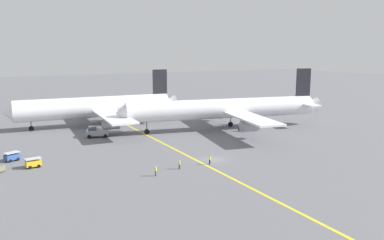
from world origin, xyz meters
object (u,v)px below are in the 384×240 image
gse_baggage_cart_near_cluster (12,157)px  ground_crew_wing_walker_right (210,160)px  gse_baggage_cart_trailing (33,163)px  ground_crew_ramp_agent_by_cones (156,171)px  airliner_at_gate_left (97,107)px  airliner_being_pushed (225,109)px  ground_crew_marshaller_foreground (179,164)px  pushback_tug (97,132)px

gse_baggage_cart_near_cluster → ground_crew_wing_walker_right: 37.75m
gse_baggage_cart_trailing → ground_crew_ramp_agent_by_cones: ground_crew_ramp_agent_by_cones is taller
gse_baggage_cart_trailing → ground_crew_wing_walker_right: 31.94m
airliner_at_gate_left → ground_crew_wing_walker_right: size_ratio=28.97×
airliner_being_pushed → gse_baggage_cart_trailing: size_ratio=19.81×
airliner_at_gate_left → ground_crew_ramp_agent_by_cones: 49.44m
gse_baggage_cart_trailing → gse_baggage_cart_near_cluster: size_ratio=0.91×
gse_baggage_cart_trailing → ground_crew_marshaller_foreground: (22.40, -13.90, -0.00)m
airliner_being_pushed → pushback_tug: 33.80m
pushback_tug → gse_baggage_cart_near_cluster: pushback_tug is taller
airliner_at_gate_left → ground_crew_ramp_agent_by_cones: size_ratio=28.50×
airliner_at_gate_left → pushback_tug: bearing=-106.7°
airliner_at_gate_left → ground_crew_wing_walker_right: airliner_at_gate_left is taller
airliner_being_pushed → ground_crew_ramp_agent_by_cones: (-32.66, -26.83, -4.70)m
ground_crew_ramp_agent_by_cones → gse_baggage_cart_near_cluster: bearing=132.4°
gse_baggage_cart_near_cluster → ground_crew_ramp_agent_by_cones: size_ratio=1.79×
airliner_being_pushed → ground_crew_wing_walker_right: size_ratio=32.86×
ground_crew_marshaller_foreground → gse_baggage_cart_near_cluster: bearing=141.1°
airliner_at_gate_left → gse_baggage_cart_near_cluster: bearing=-132.0°
pushback_tug → gse_baggage_cart_trailing: 25.92m
airliner_being_pushed → pushback_tug: size_ratio=6.66×
ground_crew_wing_walker_right → ground_crew_marshaller_foreground: bearing=178.0°
airliner_being_pushed → gse_baggage_cart_trailing: 51.26m
airliner_at_gate_left → ground_crew_marshaller_foreground: airliner_at_gate_left is taller
gse_baggage_cart_near_cluster → ground_crew_ramp_agent_by_cones: ground_crew_ramp_agent_by_cones is taller
airliner_being_pushed → ground_crew_ramp_agent_by_cones: airliner_being_pushed is taller
airliner_being_pushed → ground_crew_marshaller_foreground: airliner_being_pushed is taller
pushback_tug → ground_crew_marshaller_foreground: size_ratio=5.15×
airliner_at_gate_left → airliner_being_pushed: (28.29, -22.23, 0.35)m
ground_crew_wing_walker_right → ground_crew_ramp_agent_by_cones: (-11.56, -1.28, 0.02)m
ground_crew_wing_walker_right → ground_crew_marshaller_foreground: (-6.25, 0.22, -0.04)m
airliner_being_pushed → gse_baggage_cart_near_cluster: bearing=-174.7°
gse_baggage_cart_near_cluster → ground_crew_ramp_agent_by_cones: bearing=-47.6°
airliner_being_pushed → ground_crew_wing_walker_right: airliner_being_pushed is taller
airliner_at_gate_left → gse_baggage_cart_near_cluster: (-24.40, -27.10, -4.40)m
pushback_tug → gse_baggage_cart_trailing: pushback_tug is taller
gse_baggage_cart_near_cluster → gse_baggage_cart_trailing: bearing=-65.8°
airliner_being_pushed → ground_crew_ramp_agent_by_cones: size_ratio=32.33×
gse_baggage_cart_trailing → ground_crew_ramp_agent_by_cones: size_ratio=1.63×
gse_baggage_cart_near_cluster → ground_crew_marshaller_foreground: bearing=-38.9°
airliner_being_pushed → ground_crew_ramp_agent_by_cones: 42.52m
airliner_at_gate_left → airliner_being_pushed: airliner_being_pushed is taller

